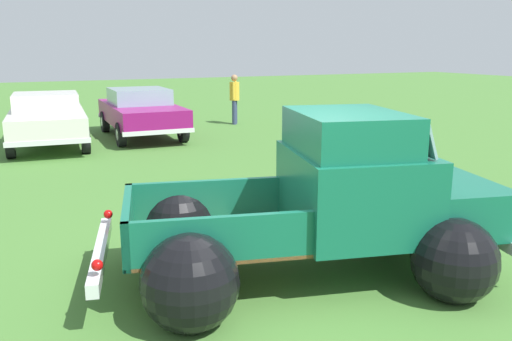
# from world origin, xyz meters

# --- Properties ---
(ground_plane) EXTENTS (80.00, 80.00, 0.00)m
(ground_plane) POSITION_xyz_m (0.00, 0.00, 0.00)
(ground_plane) COLOR #477A33
(vintage_pickup_truck) EXTENTS (4.94, 3.56, 1.96)m
(vintage_pickup_truck) POSITION_xyz_m (0.38, -0.09, 0.76)
(vintage_pickup_truck) COLOR black
(vintage_pickup_truck) RESTS_ON ground
(show_car_0) EXTENTS (2.22, 4.27, 1.43)m
(show_car_0) POSITION_xyz_m (-2.00, 10.11, 0.78)
(show_car_0) COLOR black
(show_car_0) RESTS_ON ground
(show_car_1) EXTENTS (2.00, 4.41, 1.43)m
(show_car_1) POSITION_xyz_m (0.65, 10.68, 0.78)
(show_car_1) COLOR black
(show_car_1) RESTS_ON ground
(spectator_0) EXTENTS (0.47, 0.49, 1.71)m
(spectator_0) POSITION_xyz_m (4.23, 11.94, 0.98)
(spectator_0) COLOR navy
(spectator_0) RESTS_ON ground
(lane_cone_0) EXTENTS (0.36, 0.36, 0.63)m
(lane_cone_0) POSITION_xyz_m (3.17, 1.96, 0.31)
(lane_cone_0) COLOR black
(lane_cone_0) RESTS_ON ground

